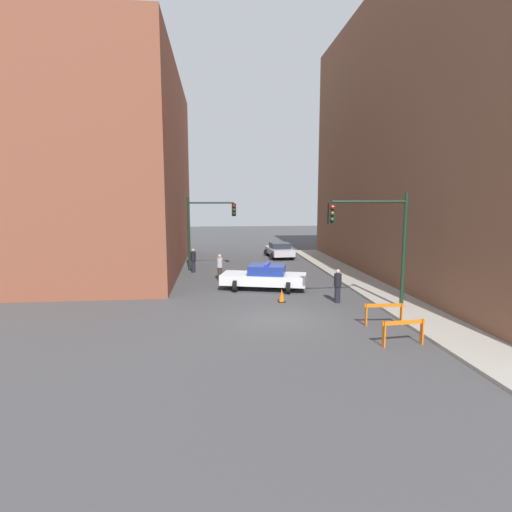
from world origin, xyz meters
TOP-DOWN VIEW (x-y plane):
  - ground_plane at (0.00, 0.00)m, footprint 120.00×120.00m
  - sidewalk_right at (6.20, 0.00)m, footprint 2.40×44.00m
  - building_corner_left at (-12.00, 14.00)m, footprint 14.00×20.00m
  - building_right at (13.40, 8.00)m, footprint 12.00×28.00m
  - traffic_light_near at (4.73, 0.87)m, footprint 3.64×0.35m
  - traffic_light_far at (-3.30, 12.29)m, footprint 3.44×0.35m
  - police_car at (0.17, 5.65)m, footprint 5.02×3.09m
  - parked_car_near at (3.03, 17.96)m, footprint 2.43×4.39m
  - pedestrian_crossing at (-2.30, 8.43)m, footprint 0.47×0.47m
  - pedestrian_corner at (-4.08, 11.44)m, footprint 0.39×0.39m
  - pedestrian_sidewalk at (3.35, 2.39)m, footprint 0.45×0.45m
  - barrier_front at (3.83, -3.53)m, footprint 1.60×0.30m
  - barrier_mid at (4.10, -1.32)m, footprint 1.60×0.23m
  - traffic_cone at (0.66, 2.80)m, footprint 0.36×0.36m

SIDE VIEW (x-z plane):
  - ground_plane at x=0.00m, z-range 0.00..0.00m
  - sidewalk_right at x=6.20m, z-range 0.00..0.12m
  - traffic_cone at x=0.66m, z-range -0.01..0.65m
  - barrier_front at x=3.83m, z-range 0.17..1.07m
  - barrier_mid at x=4.10m, z-range 0.17..1.07m
  - parked_car_near at x=3.03m, z-range 0.02..1.33m
  - police_car at x=0.17m, z-range -0.04..1.48m
  - pedestrian_crossing at x=-2.30m, z-range 0.03..1.69m
  - pedestrian_corner at x=-4.08m, z-range 0.03..1.69m
  - pedestrian_sidewalk at x=3.35m, z-range 0.03..1.69m
  - traffic_light_far at x=-3.30m, z-range 0.80..6.00m
  - traffic_light_near at x=4.73m, z-range 0.93..6.13m
  - building_corner_left at x=-12.00m, z-range 0.00..14.06m
  - building_right at x=13.40m, z-range 0.00..18.00m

